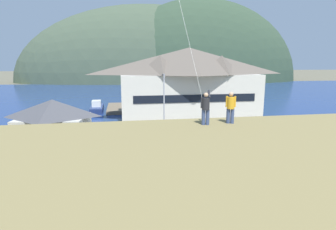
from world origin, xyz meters
name	(u,v)px	position (x,y,z in m)	size (l,w,h in m)	color
ground_plane	(174,172)	(0.00, 0.00, 0.00)	(600.00, 600.00, 0.00)	#66604C
parking_lot_pad	(165,153)	(0.00, 5.00, 0.05)	(40.00, 20.00, 0.10)	gray
bay_water	(136,93)	(0.00, 60.00, 0.01)	(360.00, 84.00, 0.03)	navy
far_hill_west_ridge	(150,81)	(10.19, 115.94, 0.00)	(126.82, 48.20, 72.91)	#42513D
far_hill_east_peak	(202,81)	(35.87, 111.23, 0.00)	(96.67, 45.51, 78.49)	#334733
harbor_lodge	(189,82)	(6.32, 20.70, 6.01)	(22.29, 9.92, 11.28)	beige
storage_shed_near_lot	(54,128)	(-10.56, 5.65, 2.91)	(7.04, 5.86, 5.62)	beige
wharf_dock	(116,108)	(-5.31, 31.60, 0.35)	(3.20, 10.59, 0.70)	#70604C
moored_boat_wharfside	(97,108)	(-8.78, 30.52, 0.72)	(2.47, 7.14, 2.16)	navy
parked_car_corner_spot	(96,161)	(-6.38, 0.99, 1.06)	(4.30, 2.25, 1.82)	#9EA3A8
parked_car_mid_row_far	(270,134)	(12.14, 6.24, 1.06)	(4.23, 2.11, 1.82)	#236633
parked_car_front_row_red	(166,160)	(-0.69, 0.14, 1.06)	(4.29, 2.24, 1.82)	navy
parked_car_lone_by_shed	(222,151)	(4.77, 1.69, 1.06)	(4.30, 2.26, 1.82)	#236633
parked_car_mid_row_center	(135,138)	(-2.88, 7.42, 1.06)	(4.33, 2.33, 1.82)	slate
parked_car_back_row_right	(283,151)	(10.15, 0.56, 1.06)	(4.34, 2.35, 1.82)	silver
parking_light_pole	(164,102)	(0.79, 10.55, 4.45)	(0.24, 0.78, 7.61)	#ADADB2
person_kite_flyer	(206,107)	(0.28, -7.14, 6.65)	(0.59, 0.62, 1.86)	#384770
person_companion	(231,107)	(1.73, -7.03, 6.63)	(0.53, 0.40, 1.74)	#384770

